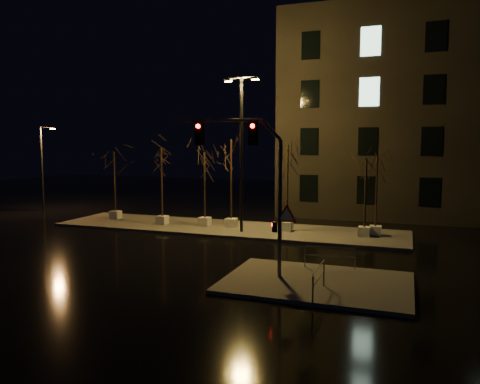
% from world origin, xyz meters
% --- Properties ---
extents(ground, '(90.00, 90.00, 0.00)m').
position_xyz_m(ground, '(0.00, 0.00, 0.00)').
color(ground, black).
rests_on(ground, ground).
extents(median, '(22.00, 5.00, 0.15)m').
position_xyz_m(median, '(0.00, 6.00, 0.07)').
color(median, '#4F4B47').
rests_on(median, ground).
extents(sidewalk_corner, '(7.00, 5.00, 0.15)m').
position_xyz_m(sidewalk_corner, '(7.50, -3.50, 0.07)').
color(sidewalk_corner, '#4F4B47').
rests_on(sidewalk_corner, ground).
extents(building, '(25.00, 12.00, 15.00)m').
position_xyz_m(building, '(14.00, 18.00, 7.50)').
color(building, black).
rests_on(building, ground).
extents(tree_0, '(1.80, 1.80, 4.78)m').
position_xyz_m(tree_0, '(-8.43, 6.47, 3.78)').
color(tree_0, silver).
rests_on(tree_0, median).
extents(tree_1, '(1.80, 1.80, 5.05)m').
position_xyz_m(tree_1, '(-4.27, 5.63, 3.98)').
color(tree_1, silver).
rests_on(tree_1, median).
extents(tree_2, '(1.80, 1.80, 4.78)m').
position_xyz_m(tree_2, '(-1.41, 5.97, 3.78)').
color(tree_2, silver).
rests_on(tree_2, median).
extents(tree_3, '(1.80, 1.80, 5.61)m').
position_xyz_m(tree_3, '(0.31, 6.17, 4.40)').
color(tree_3, silver).
rests_on(tree_3, median).
extents(tree_4, '(1.80, 1.80, 5.28)m').
position_xyz_m(tree_4, '(3.91, 6.12, 4.15)').
color(tree_4, silver).
rests_on(tree_4, median).
extents(tree_5, '(1.80, 1.80, 4.50)m').
position_xyz_m(tree_5, '(8.43, 5.95, 3.57)').
color(tree_5, silver).
rests_on(tree_5, median).
extents(tree_6, '(1.80, 1.80, 4.62)m').
position_xyz_m(tree_6, '(8.99, 6.49, 3.66)').
color(tree_6, silver).
rests_on(tree_6, median).
extents(traffic_signal_mast, '(4.99, 0.98, 6.17)m').
position_xyz_m(traffic_signal_mast, '(5.02, -3.56, 4.20)').
color(traffic_signal_mast, '#53545A').
rests_on(traffic_signal_mast, sidewalk_corner).
extents(streetlight_main, '(2.26, 0.63, 9.04)m').
position_xyz_m(streetlight_main, '(1.42, 4.97, 5.37)').
color(streetlight_main, black).
rests_on(streetlight_main, median).
extents(streetlight_far, '(1.30, 0.51, 6.71)m').
position_xyz_m(streetlight_far, '(-16.85, 8.92, 3.69)').
color(streetlight_far, black).
rests_on(streetlight_far, ground).
extents(guard_rail_a, '(2.11, 0.30, 0.91)m').
position_xyz_m(guard_rail_a, '(7.67, -1.50, 0.75)').
color(guard_rail_a, '#53545A').
rests_on(guard_rail_a, sidewalk_corner).
extents(guard_rail_b, '(0.06, 2.12, 1.00)m').
position_xyz_m(guard_rail_b, '(7.86, -5.10, 0.80)').
color(guard_rail_b, '#53545A').
rests_on(guard_rail_b, sidewalk_corner).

